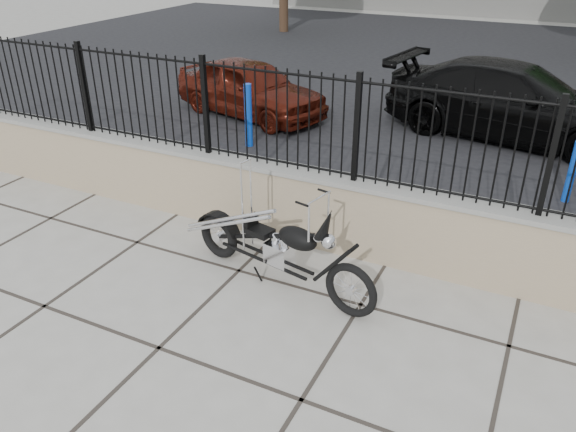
% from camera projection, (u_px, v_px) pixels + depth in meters
% --- Properties ---
extents(ground_plane, '(90.00, 90.00, 0.00)m').
position_uv_depth(ground_plane, '(159.00, 348.00, 5.35)').
color(ground_plane, '#99968E').
rests_on(ground_plane, ground).
extents(parking_lot, '(30.00, 30.00, 0.00)m').
position_uv_depth(parking_lot, '(444.00, 73.00, 15.31)').
color(parking_lot, black).
rests_on(parking_lot, ground).
extents(retaining_wall, '(14.00, 0.36, 0.96)m').
position_uv_depth(retaining_wall, '(277.00, 200.00, 7.12)').
color(retaining_wall, gray).
rests_on(retaining_wall, ground_plane).
extents(iron_fence, '(14.00, 0.08, 1.20)m').
position_uv_depth(iron_fence, '(277.00, 118.00, 6.62)').
color(iron_fence, black).
rests_on(iron_fence, retaining_wall).
extents(chopper_motorcycle, '(2.36, 0.89, 1.40)m').
position_uv_depth(chopper_motorcycle, '(276.00, 228.00, 6.03)').
color(chopper_motorcycle, black).
rests_on(chopper_motorcycle, ground_plane).
extents(car_red, '(3.69, 2.23, 1.18)m').
position_uv_depth(car_red, '(250.00, 88.00, 11.63)').
color(car_red, '#4B140A').
rests_on(car_red, parking_lot).
extents(car_black, '(4.94, 2.64, 1.36)m').
position_uv_depth(car_black, '(513.00, 102.00, 10.38)').
color(car_black, black).
rests_on(car_black, parking_lot).
extents(bollard_a, '(0.15, 0.15, 1.14)m').
position_uv_depth(bollard_a, '(248.00, 116.00, 9.99)').
color(bollard_a, '#0B3DA8').
rests_on(bollard_a, ground_plane).
extents(bollard_b, '(0.12, 0.12, 0.92)m').
position_uv_depth(bollard_b, '(572.00, 172.00, 7.99)').
color(bollard_b, blue).
rests_on(bollard_b, ground_plane).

